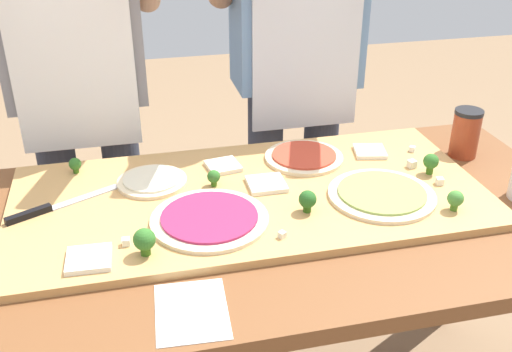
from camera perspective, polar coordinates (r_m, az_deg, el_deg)
The scene contains 27 objects.
prep_table at distance 1.52m, azimuth 1.98°, elevation -7.04°, with size 1.58×0.83×0.78m.
cutting_board at distance 1.52m, azimuth -0.55°, elevation -1.94°, with size 1.20×0.57×0.02m, color tan.
chefs_knife at distance 1.52m, azimuth -19.10°, elevation -2.90°, with size 0.28×0.15×0.02m.
pizza_whole_beet_magenta at distance 1.40m, azimuth -4.47°, elevation -4.08°, with size 0.28×0.28×0.02m.
pizza_whole_pesto_green at distance 1.53m, azimuth 11.95°, elevation -1.71°, with size 0.27×0.27×0.02m.
pizza_whole_tomato_red at distance 1.69m, azimuth 4.61°, elevation 1.86°, with size 0.22×0.22×0.02m.
pizza_whole_cheese_artichoke at distance 1.58m, azimuth -9.93°, elevation -0.46°, with size 0.18×0.18×0.02m.
pizza_slice_near_left at distance 1.54m, azimuth 0.98°, elevation -0.77°, with size 0.10×0.10×0.01m, color silver.
pizza_slice_near_right at distance 1.31m, azimuth -15.71°, elevation -7.65°, with size 0.09×0.09×0.01m, color silver.
pizza_slice_far_right at distance 1.75m, azimuth 10.85°, elevation 2.32°, with size 0.09×0.09×0.01m, color silver.
pizza_slice_far_left at distance 1.64m, azimuth -3.17°, elevation 0.96°, with size 0.09×0.09×0.01m, color silver.
broccoli_floret_back_left at distance 1.43m, azimuth 4.96°, elevation -2.30°, with size 0.04×0.04×0.06m.
broccoli_floret_front_right at distance 1.29m, azimuth -10.63°, elevation -6.07°, with size 0.05×0.05×0.06m.
broccoli_floret_back_right at distance 1.51m, azimuth 18.56°, elevation -2.11°, with size 0.04×0.04×0.05m.
broccoli_floret_center_right at distance 1.67m, azimuth -16.94°, elevation 1.07°, with size 0.03×0.03×0.04m.
broccoli_floret_back_mid at distance 1.54m, azimuth -4.07°, elevation -0.09°, with size 0.03×0.03×0.04m.
broccoli_floret_center_left at distance 1.66m, azimuth 16.40°, elevation 1.29°, with size 0.04×0.04×0.06m.
cheese_crumble_a at distance 1.34m, azimuth 2.51°, elevation -5.64°, with size 0.01×0.01×0.01m, color silver.
cheese_crumble_b at distance 1.79m, azimuth 14.75°, elevation 2.53°, with size 0.02×0.02×0.02m, color white.
cheese_crumble_c at distance 1.62m, azimuth 17.18°, elevation -0.49°, with size 0.02×0.02×0.02m, color silver.
cheese_crumble_d at distance 1.34m, azimuth -12.34°, elevation -6.17°, with size 0.02×0.02×0.02m, color white.
cheese_crumble_e at distance 1.69m, azimuth 14.69°, elevation 1.13°, with size 0.02×0.02×0.02m, color silver.
cheese_crumble_f at distance 1.72m, azimuth 16.48°, elevation 1.32°, with size 0.02×0.02×0.02m, color white.
sauce_jar at distance 1.83m, azimuth 19.44°, elevation 3.90°, with size 0.08×0.08×0.14m.
recipe_note at distance 1.18m, azimuth -6.19°, elevation -12.73°, with size 0.14×0.18×0.00m, color white.
cook_left at distance 1.87m, azimuth -16.84°, elevation 9.68°, with size 0.54×0.39×1.67m.
cook_right at distance 1.95m, azimuth 3.96°, elevation 11.50°, with size 0.54×0.39×1.67m.
Camera 1 is at (-0.34, -1.20, 1.55)m, focal length 41.77 mm.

